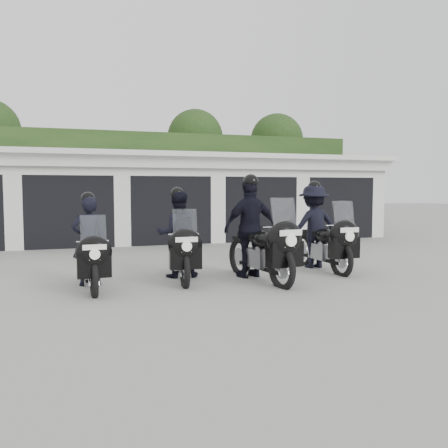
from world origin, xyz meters
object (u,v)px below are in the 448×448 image
object	(u,v)px
police_bike_b	(179,239)
police_bike_c	(256,233)
police_bike_d	(318,230)
police_bike_a	(90,249)

from	to	relation	value
police_bike_b	police_bike_c	bearing A→B (deg)	-13.54
police_bike_c	police_bike_b	bearing A→B (deg)	153.54
police_bike_c	police_bike_d	size ratio (longest dim) A/B	1.05
police_bike_b	police_bike_c	size ratio (longest dim) A/B	0.88
police_bike_a	police_bike_b	xyz separation A→B (m)	(1.72, 0.41, 0.08)
police_bike_b	police_bike_c	distance (m)	1.54
police_bike_a	police_bike_c	xyz separation A→B (m)	(3.17, -0.07, 0.20)
police_bike_d	police_bike_a	bearing A→B (deg)	-175.39
police_bike_b	police_bike_d	world-z (taller)	police_bike_d
police_bike_a	police_bike_c	distance (m)	3.18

